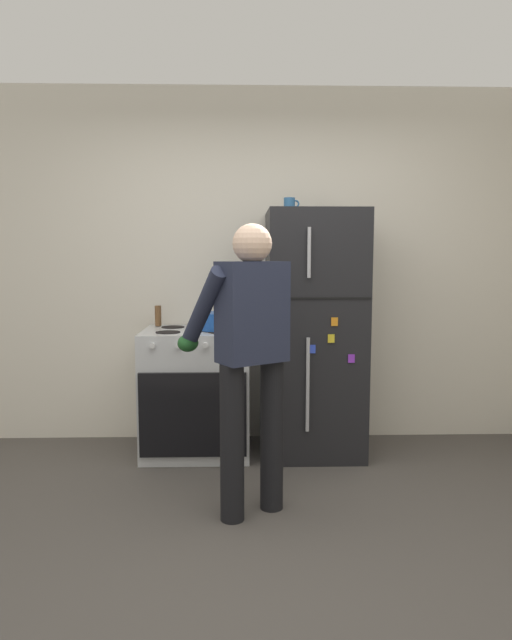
{
  "coord_description": "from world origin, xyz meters",
  "views": [
    {
      "loc": [
        -0.16,
        -2.41,
        1.42
      ],
      "look_at": [
        -0.06,
        1.32,
        1.0
      ],
      "focal_mm": 31.24,
      "sensor_mm": 36.0,
      "label": 1
    }
  ],
  "objects_px": {
    "stove_range": "(197,392)",
    "coffee_mug": "(290,204)",
    "red_pot": "(218,321)",
    "refrigerator": "(314,333)",
    "person_cook": "(249,344)",
    "pepper_mill": "(158,316)"
  },
  "relations": [
    {
      "from": "person_cook",
      "to": "refrigerator",
      "type": "bearing_deg",
      "value": 63.93
    },
    {
      "from": "pepper_mill",
      "to": "coffee_mug",
      "type": "bearing_deg",
      "value": -8.74
    },
    {
      "from": "refrigerator",
      "to": "stove_range",
      "type": "bearing_deg",
      "value": -179.33
    },
    {
      "from": "red_pot",
      "to": "refrigerator",
      "type": "bearing_deg",
      "value": 4.1
    },
    {
      "from": "refrigerator",
      "to": "stove_range",
      "type": "height_order",
      "value": "refrigerator"
    },
    {
      "from": "refrigerator",
      "to": "person_cook",
      "type": "relative_size",
      "value": 1.09
    },
    {
      "from": "refrigerator",
      "to": "coffee_mug",
      "type": "height_order",
      "value": "coffee_mug"
    },
    {
      "from": "refrigerator",
      "to": "stove_range",
      "type": "distance_m",
      "value": 0.95
    },
    {
      "from": "coffee_mug",
      "to": "pepper_mill",
      "type": "height_order",
      "value": "coffee_mug"
    },
    {
      "from": "red_pot",
      "to": "coffee_mug",
      "type": "distance_m",
      "value": 0.98
    },
    {
      "from": "stove_range",
      "to": "coffee_mug",
      "type": "xyz_separation_m",
      "value": [
        0.68,
        0.06,
        1.35
      ]
    },
    {
      "from": "stove_range",
      "to": "red_pot",
      "type": "xyz_separation_m",
      "value": [
        0.16,
        -0.04,
        0.52
      ]
    },
    {
      "from": "refrigerator",
      "to": "person_cook",
      "type": "distance_m",
      "value": 1.11
    },
    {
      "from": "red_pot",
      "to": "stove_range",
      "type": "bearing_deg",
      "value": 166.08
    },
    {
      "from": "refrigerator",
      "to": "pepper_mill",
      "type": "relative_size",
      "value": 11.47
    },
    {
      "from": "red_pot",
      "to": "coffee_mug",
      "type": "height_order",
      "value": "coffee_mug"
    },
    {
      "from": "coffee_mug",
      "to": "stove_range",
      "type": "bearing_deg",
      "value": -174.9
    },
    {
      "from": "red_pot",
      "to": "pepper_mill",
      "type": "bearing_deg",
      "value": 151.48
    },
    {
      "from": "red_pot",
      "to": "coffee_mug",
      "type": "relative_size",
      "value": 3.16
    },
    {
      "from": "person_cook",
      "to": "red_pot",
      "type": "height_order",
      "value": "person_cook"
    },
    {
      "from": "stove_range",
      "to": "coffee_mug",
      "type": "bearing_deg",
      "value": 5.1
    },
    {
      "from": "stove_range",
      "to": "coffee_mug",
      "type": "distance_m",
      "value": 1.51
    }
  ]
}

